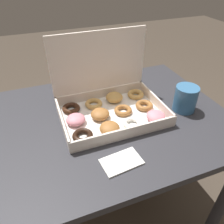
{
  "coord_description": "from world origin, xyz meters",
  "views": [
    {
      "loc": [
        -0.27,
        -0.68,
        1.29
      ],
      "look_at": [
        -0.01,
        -0.0,
        0.76
      ],
      "focal_mm": 35.0,
      "sensor_mm": 36.0,
      "label": 1
    }
  ],
  "objects": [
    {
      "name": "ground_plane",
      "position": [
        0.0,
        0.0,
        0.0
      ],
      "size": [
        8.0,
        8.0,
        0.0
      ],
      "primitive_type": "plane",
      "color": "#42382D"
    },
    {
      "name": "dining_table",
      "position": [
        0.0,
        0.0,
        0.61
      ],
      "size": [
        0.95,
        0.75,
        0.74
      ],
      "color": "#2D2D33",
      "rests_on": "ground_plane"
    },
    {
      "name": "paper_napkin",
      "position": [
        -0.07,
        -0.24,
        0.74
      ],
      "size": [
        0.14,
        0.09,
        0.01
      ],
      "color": "white",
      "rests_on": "dining_table"
    },
    {
      "name": "coffee_mug",
      "position": [
        0.3,
        -0.06,
        0.79
      ],
      "size": [
        0.1,
        0.1,
        0.11
      ],
      "color": "teal",
      "rests_on": "dining_table"
    },
    {
      "name": "donut_box",
      "position": [
        -0.01,
        0.03,
        0.79
      ],
      "size": [
        0.42,
        0.31,
        0.31
      ],
      "color": "white",
      "rests_on": "dining_table"
    }
  ]
}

